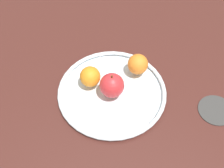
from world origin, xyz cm
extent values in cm
cube|color=#441F1A|center=(0.00, 0.00, -2.00)|extent=(151.47, 151.47, 4.00)
cylinder|color=silver|center=(0.00, 0.00, 0.30)|extent=(30.46, 30.46, 0.60)
torus|color=silver|center=(0.00, 0.00, 1.20)|extent=(31.73, 31.73, 1.20)
sphere|color=red|center=(0.88, 0.11, 5.32)|extent=(7.04, 7.04, 7.04)
cylinder|color=#593819|center=(0.88, 0.11, 9.04)|extent=(0.44, 0.44, 1.20)
sphere|color=orange|center=(-2.44, -6.37, 4.81)|extent=(6.02, 6.02, 6.02)
sphere|color=orange|center=(-7.60, 7.40, 4.88)|extent=(6.16, 6.16, 6.16)
cylinder|color=#363534|center=(4.70, 29.60, 0.30)|extent=(10.13, 10.13, 0.60)
camera|label=1|loc=(51.12, 1.83, 72.08)|focal=48.14mm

